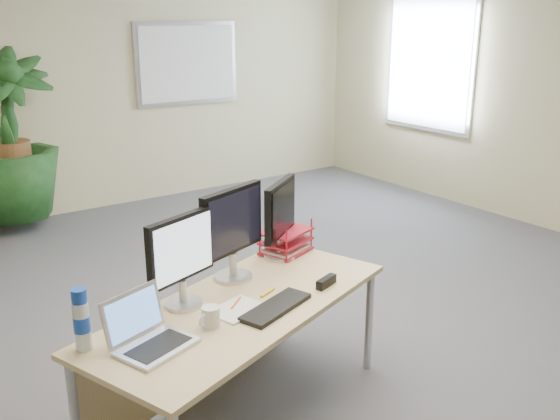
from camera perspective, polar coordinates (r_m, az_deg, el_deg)
floor at (r=4.10m, az=3.50°, el=-13.36°), size 8.00×8.00×0.00m
back_wall at (r=7.12m, az=-17.27°, el=10.66°), size 7.00×0.04×2.70m
whiteboard at (r=7.54m, az=-8.47°, el=13.10°), size 1.30×0.04×0.95m
window at (r=7.62m, az=13.47°, el=12.87°), size 0.04×1.30×1.55m
desk at (r=3.37m, az=-4.77°, el=-10.25°), size 1.90×1.27×0.67m
floor_plant at (r=6.69m, az=-23.40°, el=4.39°), size 0.87×0.87×1.50m
monitor_left at (r=3.16m, az=-9.02°, el=-4.10°), size 0.42×0.20×0.48m
monitor_right at (r=3.44m, az=-4.38°, el=-1.65°), size 0.46×0.21×0.53m
monitor_dark at (r=3.74m, az=0.03°, el=-0.42°), size 0.38×0.28×0.48m
laptop at (r=2.91m, az=-12.06°, el=-10.96°), size 0.41×0.38×0.24m
keyboard at (r=3.19m, az=-0.38°, el=-8.87°), size 0.46×0.28×0.02m
coffee_mug at (r=3.03m, az=-6.40°, el=-9.68°), size 0.13×0.09×0.10m
spiral_notebook at (r=3.18m, az=-3.92°, el=-9.06°), size 0.31×0.26×0.01m
orange_pen at (r=3.23m, az=-4.05°, el=-8.46°), size 0.11×0.09×0.01m
yellow_highlighter at (r=3.35m, az=-1.15°, el=-7.53°), size 0.12×0.06×0.02m
water_bottle at (r=2.92m, az=-17.69°, el=-9.63°), size 0.07×0.07×0.29m
letter_tray at (r=3.89m, az=0.54°, el=-3.01°), size 0.36×0.31×0.14m
stapler at (r=3.44m, az=4.25°, el=-6.57°), size 0.16×0.09×0.05m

